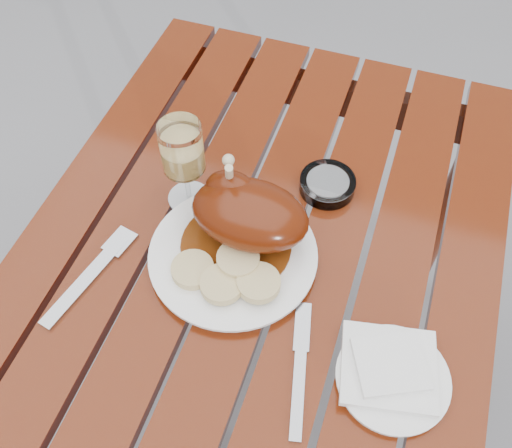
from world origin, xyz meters
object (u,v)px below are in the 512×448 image
at_px(dinner_plate, 233,256).
at_px(side_plate, 392,379).
at_px(wine_glass, 184,166).
at_px(ashtray, 327,184).
at_px(table, 251,358).

distance_m(dinner_plate, side_plate, 0.32).
bearing_deg(wine_glass, side_plate, -27.89).
xyz_separation_m(dinner_plate, ashtray, (0.11, 0.20, 0.00)).
xyz_separation_m(wine_glass, side_plate, (0.41, -0.22, -0.08)).
height_order(dinner_plate, side_plate, dinner_plate).
height_order(dinner_plate, wine_glass, wine_glass).
relative_size(table, side_plate, 7.16).
height_order(table, ashtray, ashtray).
distance_m(side_plate, ashtray, 0.37).
distance_m(wine_glass, side_plate, 0.48).
relative_size(dinner_plate, ashtray, 2.76).
height_order(dinner_plate, ashtray, ashtray).
bearing_deg(side_plate, table, 157.00).
height_order(wine_glass, ashtray, wine_glass).
height_order(table, wine_glass, wine_glass).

